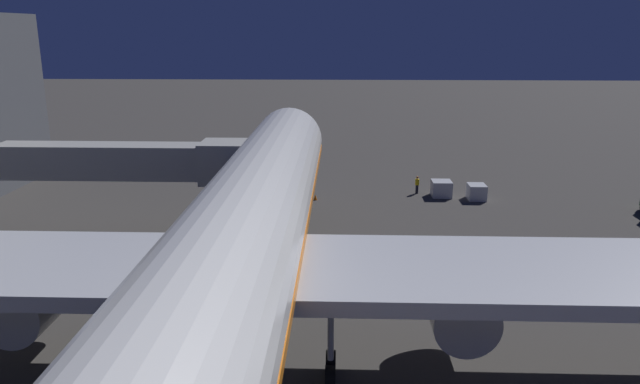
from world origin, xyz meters
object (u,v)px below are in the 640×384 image
Objects in this scene: baggage_container_near_belt at (477,192)px; traffic_cone_nose_starboard at (269,197)px; airliner_at_gate at (233,261)px; jet_bridge at (142,162)px; baggage_container_mid_row at (441,189)px; ground_crew_marshaller_fwd at (417,184)px; traffic_cone_nose_port at (315,197)px.

baggage_container_near_belt is 19.61m from traffic_cone_nose_starboard.
jet_bridge is at bearing -61.92° from airliner_at_gate.
baggage_container_near_belt is (-27.61, -11.94, -5.30)m from jet_bridge.
baggage_container_mid_row is 3.44× the size of traffic_cone_nose_starboard.
baggage_container_mid_row is 1.10× the size of ground_crew_marshaller_fwd.
baggage_container_mid_row is at bearing 156.38° from ground_crew_marshaller_fwd.
jet_bridge is (10.23, -19.17, 0.11)m from airliner_at_gate.
baggage_container_mid_row is at bearing -171.78° from traffic_cone_nose_port.
baggage_container_mid_row is at bearing -113.94° from airliner_at_gate.
baggage_container_near_belt is 3.41× the size of traffic_cone_nose_port.
traffic_cone_nose_starboard is at bearing 2.28° from baggage_container_near_belt.
ground_crew_marshaller_fwd reaches higher than baggage_container_near_belt.
jet_bridge is 9.95× the size of baggage_container_near_belt.
baggage_container_near_belt is at bearing 160.24° from ground_crew_marshaller_fwd.
ground_crew_marshaller_fwd is at bearing -19.76° from baggage_container_near_belt.
airliner_at_gate reaches higher than traffic_cone_nose_port.
airliner_at_gate is at bearing 118.08° from jet_bridge.
traffic_cone_nose_port is (15.19, 0.78, -0.45)m from baggage_container_near_belt.
baggage_container_mid_row reaches higher than traffic_cone_nose_starboard.
baggage_container_mid_row is (-24.46, -12.90, -5.26)m from jet_bridge.
traffic_cone_nose_starboard is (14.23, 2.70, -0.68)m from ground_crew_marshaller_fwd.
traffic_cone_nose_starboard is at bearing 0.00° from traffic_cone_nose_port.
baggage_container_near_belt is 0.99× the size of baggage_container_mid_row.
airliner_at_gate is at bearing 85.85° from traffic_cone_nose_port.
jet_bridge is 33.88× the size of traffic_cone_nose_port.
traffic_cone_nose_starboard is (2.20, -30.33, -5.64)m from airliner_at_gate.
ground_crew_marshaller_fwd is 10.22m from traffic_cone_nose_port.
baggage_container_near_belt reaches higher than traffic_cone_nose_starboard.
ground_crew_marshaller_fwd reaches higher than traffic_cone_nose_port.
baggage_container_near_belt is (-17.39, -31.11, -5.19)m from airliner_at_gate.
baggage_container_mid_row is (-14.24, -32.07, -5.15)m from airliner_at_gate.
traffic_cone_nose_port is 1.00× the size of traffic_cone_nose_starboard.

